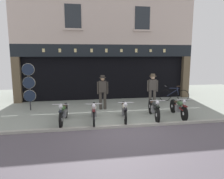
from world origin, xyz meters
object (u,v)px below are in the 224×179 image
motorcycle_center_left (94,112)px  tyre_sign_pole (29,83)px  leaning_bicycle (174,95)px  shopkeeper_center (153,88)px  advert_board_far (159,71)px  salesman_left (103,90)px  advert_board_near (141,71)px  motorcycle_left (63,112)px  motorcycle_right (179,107)px  motorcycle_center_right (154,108)px  motorcycle_center (124,110)px

motorcycle_center_left → tyre_sign_pole: size_ratio=0.90×
motorcycle_center_left → leaning_bicycle: (5.01, 3.15, -0.06)m
shopkeeper_center → advert_board_far: size_ratio=1.75×
salesman_left → motorcycle_center_left: bearing=80.9°
advert_board_near → shopkeeper_center: bearing=-91.7°
motorcycle_left → motorcycle_right: size_ratio=1.04×
leaning_bicycle → motorcycle_right: bearing=170.6°
motorcycle_center_right → leaning_bicycle: bearing=-119.5°
tyre_sign_pole → leaning_bicycle: (7.96, 0.79, -0.98)m
motorcycle_center_left → tyre_sign_pole: bearing=-33.8°
tyre_sign_pole → leaning_bicycle: tyre_sign_pole is taller
motorcycle_center → motorcycle_center_right: motorcycle_center_right is taller
advert_board_far → salesman_left: bearing=-147.7°
motorcycle_center_right → shopkeeper_center: 2.16m
motorcycle_center_left → tyre_sign_pole: tyre_sign_pole is taller
tyre_sign_pole → motorcycle_right: bearing=-18.5°
advert_board_far → leaning_bicycle: advert_board_far is taller
motorcycle_center → salesman_left: salesman_left is taller
motorcycle_center_left → tyre_sign_pole: (-2.95, 2.36, 0.92)m
salesman_left → tyre_sign_pole: bearing=2.0°
motorcycle_left → tyre_sign_pole: 2.99m
motorcycle_center → salesman_left: size_ratio=1.15×
salesman_left → advert_board_near: advert_board_near is taller
motorcycle_right → tyre_sign_pole: size_ratio=0.84×
motorcycle_left → shopkeeper_center: shopkeeper_center is taller
motorcycle_right → advert_board_far: size_ratio=1.95×
shopkeeper_center → advert_board_far: 2.78m
motorcycle_right → tyre_sign_pole: 7.13m
salesman_left → advert_board_near: bearing=-129.7°
motorcycle_right → motorcycle_center_right: bearing=5.8°
tyre_sign_pole → advert_board_near: size_ratio=2.34×
salesman_left → motorcycle_right: bearing=157.1°
motorcycle_center_left → motorcycle_center_right: motorcycle_center_right is taller
advert_board_near → motorcycle_left: bearing=-136.1°
motorcycle_center_right → leaning_bicycle: size_ratio=1.24×
motorcycle_center → salesman_left: (-0.67, 1.97, 0.53)m
motorcycle_left → motorcycle_center: bearing=-176.8°
motorcycle_center_left → salesman_left: size_ratio=1.22×
motorcycle_center_left → leaning_bicycle: bearing=-142.9°
leaning_bicycle → advert_board_near: bearing=65.0°
motorcycle_left → motorcycle_center_right: 3.83m
shopkeeper_center → leaning_bicycle: 2.14m
shopkeeper_center → tyre_sign_pole: 6.22m
motorcycle_center_right → advert_board_far: (1.92, 4.36, 1.22)m
motorcycle_right → salesman_left: (-3.15, 1.87, 0.53)m
motorcycle_center → motorcycle_center_right: bearing=-167.6°
shopkeeper_center → motorcycle_right: bearing=116.7°
salesman_left → advert_board_far: 4.68m
salesman_left → leaning_bicycle: (4.40, 1.16, -0.59)m
motorcycle_left → motorcycle_center_left: size_ratio=0.97×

